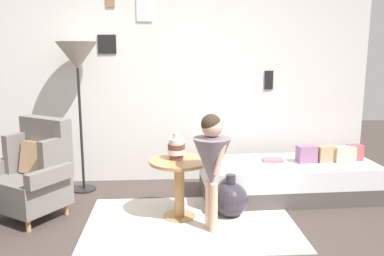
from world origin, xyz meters
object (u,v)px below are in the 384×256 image
at_px(armchair, 35,173).
at_px(person_child, 212,158).
at_px(vase_striped, 176,148).
at_px(side_table, 179,177).
at_px(floor_lamp, 77,60).
at_px(daybed, 288,179).
at_px(book_on_daybed, 273,160).
at_px(demijohn_near, 230,199).

xyz_separation_m(armchair, person_child, (1.69, -0.46, 0.25)).
bearing_deg(vase_striped, side_table, -55.78).
bearing_deg(person_child, floor_lamp, 139.25).
distance_m(daybed, floor_lamp, 2.70).
distance_m(armchair, daybed, 2.68).
bearing_deg(book_on_daybed, armchair, -170.76).
relative_size(person_child, demijohn_near, 2.51).
distance_m(daybed, person_child, 1.35).
bearing_deg(book_on_daybed, vase_striped, -154.82).
xyz_separation_m(side_table, vase_striped, (-0.02, 0.04, 0.27)).
bearing_deg(floor_lamp, person_child, -40.75).
relative_size(side_table, person_child, 0.54).
xyz_separation_m(vase_striped, book_on_daybed, (1.10, 0.52, -0.28)).
bearing_deg(side_table, daybed, 22.16).
bearing_deg(floor_lamp, demijohn_near, -28.58).
relative_size(floor_lamp, demijohn_near, 3.99).
height_order(vase_striped, person_child, person_child).
relative_size(side_table, demijohn_near, 1.36).
bearing_deg(floor_lamp, book_on_daybed, -8.37).
height_order(vase_striped, book_on_daybed, vase_striped).
distance_m(vase_striped, person_child, 0.47).
xyz_separation_m(daybed, demijohn_near, (-0.73, -0.51, -0.02)).
relative_size(daybed, demijohn_near, 4.48).
height_order(armchair, person_child, person_child).
xyz_separation_m(armchair, daybed, (2.65, 0.36, -0.24)).
height_order(side_table, demijohn_near, side_table).
relative_size(armchair, floor_lamp, 0.56).
bearing_deg(book_on_daybed, floor_lamp, 171.63).
bearing_deg(demijohn_near, person_child, -125.79).
bearing_deg(demijohn_near, daybed, 34.74).
xyz_separation_m(side_table, floor_lamp, (-1.10, 0.87, 1.09)).
bearing_deg(book_on_daybed, daybed, -16.69).
height_order(daybed, person_child, person_child).
bearing_deg(floor_lamp, vase_striped, -37.83).
distance_m(vase_striped, book_on_daybed, 1.24).
distance_m(floor_lamp, demijohn_near, 2.26).
bearing_deg(floor_lamp, daybed, -8.97).
relative_size(armchair, person_child, 0.90).
bearing_deg(side_table, floor_lamp, 141.62).
bearing_deg(armchair, vase_striped, -4.54).
height_order(side_table, vase_striped, vase_striped).
bearing_deg(demijohn_near, vase_striped, 175.75).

